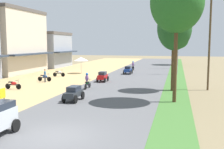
# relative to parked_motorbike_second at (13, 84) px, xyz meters

# --- Properties ---
(ground_plane) EXTENTS (180.00, 180.00, 0.00)m
(ground_plane) POSITION_rel_parked_motorbike_second_xyz_m (10.37, -11.71, -0.55)
(ground_plane) COLOR #7A6B4C
(road_strip) EXTENTS (9.00, 140.00, 0.08)m
(road_strip) POSITION_rel_parked_motorbike_second_xyz_m (10.37, -11.71, -0.51)
(road_strip) COLOR #565659
(road_strip) RESTS_ON ground
(median_strip) EXTENTS (2.40, 140.00, 0.06)m
(median_strip) POSITION_rel_parked_motorbike_second_xyz_m (16.07, -11.71, -0.52)
(median_strip) COLOR #3D6B2D
(median_strip) RESTS_ON ground
(shophouse_mid) EXTENTS (7.94, 11.63, 10.10)m
(shophouse_mid) POSITION_rel_parked_motorbike_second_xyz_m (-9.61, 13.89, 4.50)
(shophouse_mid) COLOR beige
(shophouse_mid) RESTS_ON ground
(shophouse_far) EXTENTS (9.37, 8.78, 6.90)m
(shophouse_far) POSITION_rel_parked_motorbike_second_xyz_m (-9.61, 25.07, 2.91)
(shophouse_far) COLOR #999EA8
(shophouse_far) RESTS_ON ground
(parked_motorbike_second) EXTENTS (1.80, 0.54, 0.94)m
(parked_motorbike_second) POSITION_rel_parked_motorbike_second_xyz_m (0.00, 0.00, 0.00)
(parked_motorbike_second) COLOR black
(parked_motorbike_second) RESTS_ON dirt_shoulder
(parked_motorbike_third) EXTENTS (1.80, 0.54, 0.94)m
(parked_motorbike_third) POSITION_rel_parked_motorbike_second_xyz_m (0.33, 5.99, 0.00)
(parked_motorbike_third) COLOR black
(parked_motorbike_third) RESTS_ON dirt_shoulder
(parked_motorbike_fourth) EXTENTS (1.80, 0.54, 0.94)m
(parked_motorbike_fourth) POSITION_rel_parked_motorbike_second_xyz_m (0.05, 10.72, 0.00)
(parked_motorbike_fourth) COLOR black
(parked_motorbike_fourth) RESTS_ON dirt_shoulder
(vendor_umbrella) EXTENTS (2.20, 2.20, 2.52)m
(vendor_umbrella) POSITION_rel_parked_motorbike_second_xyz_m (1.68, 15.23, 1.75)
(vendor_umbrella) COLOR #99999E
(vendor_umbrella) RESTS_ON dirt_shoulder
(pedestrian_on_shoulder) EXTENTS (0.41, 0.43, 1.62)m
(pedestrian_on_shoulder) POSITION_rel_parked_motorbike_second_xyz_m (0.77, 5.27, 0.41)
(pedestrian_on_shoulder) COLOR #33333D
(pedestrian_on_shoulder) RESTS_ON dirt_shoulder
(median_tree_nearest) EXTENTS (4.10, 4.10, 10.15)m
(median_tree_nearest) POSITION_rel_parked_motorbike_second_xyz_m (16.03, -2.22, 7.27)
(median_tree_nearest) COLOR #4C351E
(median_tree_nearest) RESTS_ON median_strip
(median_tree_second) EXTENTS (3.30, 3.30, 8.25)m
(median_tree_second) POSITION_rel_parked_motorbike_second_xyz_m (15.83, 3.02, 5.55)
(median_tree_second) COLOR #4C351E
(median_tree_second) RESTS_ON median_strip
(median_tree_third) EXTENTS (4.51, 4.51, 7.69)m
(median_tree_third) POSITION_rel_parked_motorbike_second_xyz_m (16.19, 35.67, 5.06)
(median_tree_third) COLOR #4C351E
(median_tree_third) RESTS_ON median_strip
(streetlamp_near) EXTENTS (3.16, 0.20, 7.70)m
(streetlamp_near) POSITION_rel_parked_motorbike_second_xyz_m (16.17, 17.56, 3.95)
(streetlamp_near) COLOR gray
(streetlamp_near) RESTS_ON median_strip
(streetlamp_mid) EXTENTS (3.16, 0.20, 7.23)m
(streetlamp_mid) POSITION_rel_parked_motorbike_second_xyz_m (16.17, 26.94, 3.71)
(streetlamp_mid) COLOR gray
(streetlamp_mid) RESTS_ON median_strip
(utility_pole_near) EXTENTS (1.80, 0.20, 9.75)m
(utility_pole_near) POSITION_rel_parked_motorbike_second_xyz_m (19.24, 4.50, 4.51)
(utility_pole_near) COLOR brown
(utility_pole_near) RESTS_ON ground
(car_sedan_charcoal) EXTENTS (1.10, 2.26, 1.19)m
(car_sedan_charcoal) POSITION_rel_parked_motorbike_second_xyz_m (8.12, -3.83, 0.19)
(car_sedan_charcoal) COLOR #282D33
(car_sedan_charcoal) RESTS_ON road_strip
(car_hatchback_red) EXTENTS (1.04, 2.00, 1.23)m
(car_hatchback_red) POSITION_rel_parked_motorbike_second_xyz_m (7.44, 7.16, 0.19)
(car_hatchback_red) COLOR red
(car_hatchback_red) RESTS_ON road_strip
(car_sedan_blue) EXTENTS (1.10, 2.26, 1.19)m
(car_sedan_blue) POSITION_rel_parked_motorbike_second_xyz_m (8.94, 16.01, 0.19)
(car_sedan_blue) COLOR navy
(car_sedan_blue) RESTS_ON road_strip
(motorbike_foreground_rider) EXTENTS (0.54, 1.80, 1.66)m
(motorbike_foreground_rider) POSITION_rel_parked_motorbike_second_xyz_m (7.29, 1.94, 0.30)
(motorbike_foreground_rider) COLOR black
(motorbike_foreground_rider) RESTS_ON road_strip
(motorbike_ahead_second) EXTENTS (0.54, 1.80, 1.66)m
(motorbike_ahead_second) POSITION_rel_parked_motorbike_second_xyz_m (8.90, 20.92, 0.30)
(motorbike_ahead_second) COLOR black
(motorbike_ahead_second) RESTS_ON road_strip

